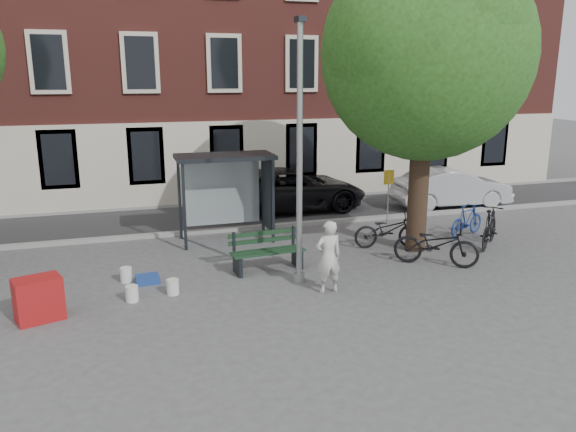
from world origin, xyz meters
The scene contains 22 objects.
ground centered at (0.00, 0.00, 0.00)m, with size 90.00×90.00×0.00m, color #4C4C4F.
road centered at (0.00, 7.00, 0.01)m, with size 40.00×4.00×0.01m, color #28282B.
curb_near centered at (0.00, 5.00, 0.06)m, with size 40.00×0.25×0.12m, color gray.
curb_far centered at (0.00, 9.00, 0.06)m, with size 40.00×0.25×0.12m, color gray.
building_row centered at (0.00, 13.00, 7.00)m, with size 30.00×8.00×14.00m, color brown.
lamppost centered at (0.00, 0.00, 2.78)m, with size 0.28×0.35×6.11m.
tree_right centered at (4.01, 1.38, 5.62)m, with size 5.76×5.60×8.20m.
bus_shelter centered at (-0.61, 4.11, 1.92)m, with size 2.85×1.45×2.62m.
painter centered at (0.44, -0.80, 0.85)m, with size 0.62×0.41×1.70m, color silver.
bench centered at (-0.51, 1.09, 0.45)m, with size 1.94×0.78×0.98m.
bike_a centered at (3.35, 1.95, 0.52)m, with size 0.69×1.99×1.04m, color black.
bike_b centered at (6.24, 2.32, 0.50)m, with size 0.47×1.65×0.99m, color navy.
bike_c centered at (3.83, 0.14, 0.57)m, with size 0.76×2.19×1.15m, color black.
bike_d centered at (6.22, 1.17, 0.58)m, with size 0.55×1.94×1.17m, color black.
car_dark centered at (2.01, 7.25, 0.78)m, with size 2.60×5.65×1.57m, color black.
car_silver centered at (8.04, 6.00, 0.74)m, with size 1.56×4.47×1.47m, color #B5B8BD.
red_stand centered at (-5.74, -0.50, 0.45)m, with size 0.90×0.60×0.90m, color #A01516.
blue_crate centered at (-3.52, 0.99, 0.10)m, with size 0.55×0.40×0.20m, color navy.
bucket_a centered at (-3.00, 0.09, 0.18)m, with size 0.28×0.28×0.36m, color silver.
bucket_b centered at (-3.91, -0.05, 0.18)m, with size 0.28×0.28×0.36m, color silver.
bucket_c centered at (-4.00, 1.24, 0.18)m, with size 0.28×0.28×0.36m, color white.
notice_sign centered at (4.11, 3.50, 1.46)m, with size 0.34×0.05×1.99m.
Camera 1 is at (-3.99, -12.17, 4.86)m, focal length 35.00 mm.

